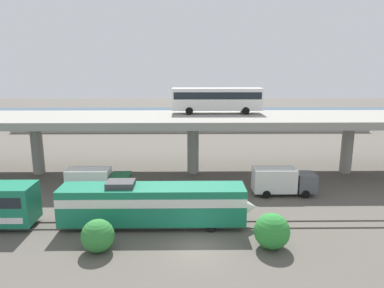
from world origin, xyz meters
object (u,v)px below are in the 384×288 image
Objects in this scene: parked_car_4 at (92,117)px; transit_bus_on_overpass at (217,98)px; parked_car_1 at (219,119)px; train_locomotive at (162,203)px; service_truck_east at (282,180)px; parked_car_0 at (96,120)px; service_truck_west at (97,181)px; parked_car_2 at (235,116)px; parked_car_5 at (240,118)px; parked_car_3 at (321,116)px.

transit_bus_on_overpass is at bearing -52.98° from parked_car_4.
parked_car_1 is at bearing 84.52° from transit_bus_on_overpass.
train_locomotive is 14.79m from service_truck_east.
service_truck_west is at bearing 104.10° from parked_car_0.
parked_car_1 is (16.92, 42.24, 0.67)m from service_truck_west.
transit_bus_on_overpass reaches higher than service_truck_east.
parked_car_2 is 2.60m from parked_car_5.
parked_car_3 is at bearing 51.67° from transit_bus_on_overpass.
parked_car_3 is (51.73, 4.32, 0.00)m from parked_car_0.
transit_bus_on_overpass is at bearing 71.11° from train_locomotive.
parked_car_3 is at bearing 65.05° from service_truck_east.
parked_car_1 is 29.53m from parked_car_4.
parked_car_1 is 5.66m from parked_car_2.
train_locomotive reaches higher than parked_car_1.
train_locomotive is 10.83m from service_truck_west.
parked_car_3 is 53.84m from parked_car_4.
parked_car_0 is 0.99× the size of parked_car_2.
parked_car_3 is (24.49, 3.16, -0.00)m from parked_car_1.
parked_car_4 is (-26.31, 34.90, -7.41)m from transit_bus_on_overpass.
service_truck_west reaches higher than parked_car_1.
parked_car_3 is (33.77, 53.06, 0.11)m from train_locomotive.
parked_car_0 is 0.89× the size of parked_car_1.
transit_bus_on_overpass is 1.76× the size of service_truck_west.
parked_car_5 is at bearing 76.18° from transit_bus_on_overpass.
service_truck_west is 45.50m from parked_car_1.
parked_car_0 is at bearing -177.56° from parked_car_1.
transit_bus_on_overpass is at bearing -95.48° from parked_car_1.
train_locomotive reaches higher than parked_car_0.
service_truck_west is 47.15m from parked_car_4.
parked_car_2 is 33.56m from parked_car_4.
train_locomotive is 20.69m from transit_bus_on_overpass.
service_truck_west reaches higher than parked_car_5.
service_truck_east is at bearing -114.95° from parked_car_3.
service_truck_east reaches higher than parked_car_0.
parked_car_3 is 1.06× the size of parked_car_5.
service_truck_west is 1.69× the size of parked_car_0.
service_truck_west is at bearing 180.00° from service_truck_east.
transit_bus_on_overpass is at bearing 37.31° from service_truck_west.
service_truck_east is 50.08m from parked_car_3.
train_locomotive reaches higher than parked_car_3.
train_locomotive is 4.01× the size of parked_car_4.
service_truck_east is 43.62m from parked_car_5.
parked_car_1 and parked_car_3 have the same top height.
parked_car_0 is 27.26m from parked_car_1.
parked_car_1 is at bearing 68.17° from service_truck_west.
transit_bus_on_overpass is 1.76× the size of service_truck_east.
parked_car_0 is (-30.61, 41.08, 0.67)m from service_truck_east.
train_locomotive is at bearing -148.79° from service_truck_east.
parked_car_5 is (8.12, 33.00, -7.41)m from transit_bus_on_overpass.
train_locomotive is 3.71× the size of parked_car_3.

